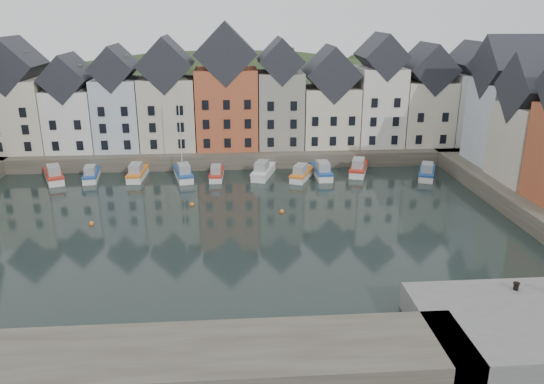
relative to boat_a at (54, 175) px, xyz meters
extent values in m
plane|color=black|center=(22.56, -18.81, -0.74)|extent=(260.00, 260.00, 0.00)
cube|color=#433F33|center=(22.56, 11.19, 0.26)|extent=(90.00, 16.00, 2.00)
cube|color=#433F33|center=(12.56, -40.81, 0.26)|extent=(50.00, 6.00, 2.00)
ellipsoid|color=#24351A|center=(22.56, 37.19, -18.74)|extent=(153.60, 70.40, 64.00)
sphere|color=black|center=(8.62, 32.12, 7.97)|extent=(5.77, 5.77, 5.77)
sphere|color=black|center=(47.42, 41.93, 7.38)|extent=(5.27, 5.27, 5.27)
sphere|color=black|center=(54.37, 35.38, 7.15)|extent=(5.07, 5.07, 5.07)
sphere|color=black|center=(36.83, 36.38, 7.08)|extent=(5.01, 5.01, 5.01)
sphere|color=black|center=(-15.11, 37.79, 5.84)|extent=(3.94, 3.94, 3.94)
sphere|color=black|center=(50.88, 41.43, 7.31)|extent=(5.21, 5.21, 5.21)
sphere|color=black|center=(24.54, 39.83, 7.59)|extent=(5.45, 5.45, 5.45)
sphere|color=black|center=(60.36, 29.50, 6.47)|extent=(4.49, 4.49, 4.49)
cube|color=beige|center=(-6.61, 9.19, 6.30)|extent=(7.67, 8.00, 10.07)
cube|color=black|center=(-6.61, 9.19, 13.23)|extent=(7.67, 8.16, 7.67)
cube|color=white|center=(0.65, 9.19, 5.57)|extent=(6.56, 8.00, 8.61)
cube|color=black|center=(0.65, 9.19, 11.50)|extent=(6.56, 8.16, 6.56)
cube|color=silver|center=(7.19, 9.19, 6.27)|extent=(6.20, 8.00, 10.02)
cube|color=black|center=(7.19, 9.19, 12.82)|extent=(6.20, 8.16, 6.20)
cube|color=beige|center=(14.29, 9.19, 6.30)|extent=(7.70, 8.00, 10.08)
cube|color=black|center=(14.29, 9.19, 13.25)|extent=(7.70, 8.16, 7.70)
cube|color=#B35433|center=(22.63, 9.19, 6.91)|extent=(8.69, 8.00, 11.28)
cube|color=black|center=(22.63, 9.19, 14.70)|extent=(8.69, 8.16, 8.69)
cube|color=gray|center=(30.33, 9.19, 6.66)|extent=(6.43, 8.00, 10.78)
cube|color=black|center=(30.33, 9.19, 13.64)|extent=(6.43, 8.16, 6.43)
cube|color=beige|center=(37.63, 9.19, 5.54)|extent=(7.88, 8.00, 8.56)
cube|color=black|center=(37.63, 9.19, 11.77)|extent=(7.88, 8.16, 7.88)
cube|color=silver|center=(44.97, 9.19, 6.90)|extent=(6.50, 8.00, 11.27)
cube|color=black|center=(44.97, 9.19, 14.14)|extent=(6.50, 8.16, 6.50)
cube|color=beige|center=(51.99, 9.19, 5.93)|extent=(7.23, 8.00, 9.32)
cube|color=black|center=(51.99, 9.19, 12.38)|extent=(7.23, 8.16, 7.23)
cube|color=white|center=(58.84, 9.19, 6.42)|extent=(6.18, 8.00, 10.32)
cube|color=black|center=(58.84, 9.19, 13.11)|extent=(6.18, 8.16, 6.18)
cube|color=silver|center=(58.56, -2.55, 6.45)|extent=(7.47, 8.00, 10.38)
cube|color=black|center=(58.56, -2.55, 13.62)|extent=(7.62, 8.00, 8.00)
cube|color=beige|center=(58.56, -10.56, 5.71)|extent=(8.14, 8.00, 8.89)
sphere|color=orange|center=(18.56, -10.81, -0.59)|extent=(0.50, 0.50, 0.50)
sphere|color=orange|center=(28.56, -13.81, -0.59)|extent=(0.50, 0.50, 0.50)
sphere|color=orange|center=(8.56, -15.81, -0.59)|extent=(0.50, 0.50, 0.50)
cube|color=silver|center=(-0.08, 0.19, -0.37)|extent=(4.19, 6.55, 1.16)
cube|color=#B22819|center=(-0.08, 0.19, 0.26)|extent=(4.34, 6.71, 0.26)
cube|color=gray|center=(0.29, -0.69, 0.89)|extent=(2.34, 2.90, 1.26)
cube|color=silver|center=(4.68, 0.41, -0.41)|extent=(2.34, 5.70, 1.02)
cube|color=#1E468D|center=(4.68, 0.41, 0.14)|extent=(2.45, 5.83, 0.23)
cube|color=gray|center=(4.78, -0.41, 0.70)|extent=(1.56, 2.36, 1.11)
cube|color=silver|center=(10.70, 0.54, -0.38)|extent=(2.09, 6.18, 1.12)
cube|color=orange|center=(10.70, 0.54, 0.23)|extent=(2.20, 6.30, 0.25)
cube|color=gray|center=(10.66, -0.38, 0.84)|extent=(1.53, 2.50, 1.22)
cube|color=silver|center=(16.73, -0.18, -0.38)|extent=(3.10, 6.33, 1.11)
cube|color=#1E468D|center=(16.73, -0.18, 0.23)|extent=(3.23, 6.47, 0.25)
cube|color=gray|center=(16.93, -1.07, 0.83)|extent=(1.91, 2.68, 1.22)
cylinder|color=silver|center=(16.60, 0.41, 5.34)|extent=(0.14, 0.14, 11.14)
cube|color=silver|center=(21.11, -0.33, -0.42)|extent=(1.81, 5.42, 0.98)
cube|color=#B22819|center=(21.11, -0.33, 0.11)|extent=(1.90, 5.53, 0.22)
cube|color=gray|center=(21.08, -1.13, 0.65)|extent=(1.33, 2.19, 1.07)
cube|color=silver|center=(27.36, 0.01, -0.37)|extent=(3.67, 6.64, 1.17)
cube|color=silver|center=(27.36, 0.01, 0.27)|extent=(3.81, 6.79, 0.26)
cube|color=gray|center=(27.08, -0.90, 0.91)|extent=(2.16, 2.86, 1.27)
cube|color=silver|center=(32.42, -1.38, -0.40)|extent=(3.97, 6.04, 1.07)
cube|color=orange|center=(32.42, -1.38, 0.19)|extent=(4.11, 6.19, 0.24)
cube|color=gray|center=(32.07, -2.18, 0.77)|extent=(2.19, 2.68, 1.17)
cube|color=silver|center=(35.13, -0.59, -0.37)|extent=(2.04, 6.33, 1.15)
cube|color=#1E468D|center=(35.13, -0.59, 0.26)|extent=(2.15, 6.46, 0.26)
cube|color=gray|center=(35.15, -1.54, 0.89)|extent=(1.53, 2.55, 1.26)
cube|color=silver|center=(40.42, 0.48, -0.37)|extent=(3.83, 6.59, 1.16)
cube|color=#B22819|center=(40.42, 0.48, 0.26)|extent=(3.97, 6.74, 0.26)
cube|color=gray|center=(40.11, -0.41, 0.89)|extent=(2.21, 2.86, 1.26)
cube|color=silver|center=(49.05, -2.11, -0.39)|extent=(3.97, 6.24, 1.10)
cube|color=#1E468D|center=(49.05, -2.11, 0.22)|extent=(4.11, 6.39, 0.25)
cube|color=gray|center=(48.70, -2.95, 0.82)|extent=(2.22, 2.76, 1.20)
cylinder|color=black|center=(43.44, -35.50, 1.51)|extent=(0.36, 0.36, 0.50)
cylinder|color=black|center=(43.44, -35.50, 1.78)|extent=(0.48, 0.48, 0.08)
camera|label=1|loc=(23.39, -67.86, 20.28)|focal=35.00mm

